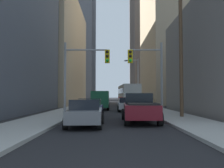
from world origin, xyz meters
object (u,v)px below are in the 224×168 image
Objects in this scene: pickup_truck_maroon at (139,108)px; traffic_signal_near_left at (84,67)px; cargo_van_green at (100,99)px; traffic_signal_near_right at (147,67)px; city_bus at (128,94)px; sedan_silver at (126,104)px; sedan_grey at (85,113)px; sedan_blue at (102,101)px; sedan_navy at (90,108)px.

traffic_signal_near_left reaches higher than pickup_truck_maroon.
traffic_signal_near_right is (4.23, -10.48, 2.71)m from cargo_van_green.
city_bus is 12.81m from sedan_silver.
cargo_van_green is at bearing -112.90° from city_bus.
traffic_signal_near_left is at bearing 97.23° from sedan_grey.
sedan_silver is at bearing 91.13° from pickup_truck_maroon.
pickup_truck_maroon is at bearing -92.03° from city_bus.
sedan_silver is (3.00, -3.13, -0.52)m from cargo_van_green.
traffic_signal_near_left is (-0.54, -24.78, 3.26)m from sedan_blue.
cargo_van_green is 1.24× the size of sedan_navy.
city_bus is 20.74m from traffic_signal_near_left.
sedan_blue is (-3.25, 17.43, 0.00)m from sedan_silver.
traffic_signal_near_left is at bearing 139.49° from pickup_truck_maroon.
traffic_signal_near_left and traffic_signal_near_right have the same top height.
traffic_signal_near_right is at bearing 52.25° from sedan_grey.
pickup_truck_maroon is 10.77m from sedan_silver.
pickup_truck_maroon is 1.30× the size of sedan_navy.
sedan_navy is 5.55m from traffic_signal_near_right.
pickup_truck_maroon is at bearing -88.87° from sedan_silver.
sedan_silver is at bearing -79.43° from sedan_blue.
city_bus reaches higher than sedan_blue.
sedan_blue is (-0.01, 25.43, 0.00)m from sedan_navy.
city_bus is 25.99m from sedan_grey.
pickup_truck_maroon is 0.91× the size of traffic_signal_near_left.
sedan_grey is at bearing -146.83° from pickup_truck_maroon.
traffic_signal_near_right is at bearing -80.48° from sedan_silver.
pickup_truck_maroon is 6.11m from traffic_signal_near_left.
pickup_truck_maroon is 0.91× the size of traffic_signal_near_right.
traffic_signal_near_right reaches higher than sedan_navy.
sedan_grey is at bearing -103.43° from sedan_silver.
sedan_grey is 13.28m from sedan_silver.
city_bus reaches higher than sedan_grey.
sedan_navy is 3.37m from traffic_signal_near_left.
traffic_signal_near_right is (1.23, -7.35, 3.22)m from sedan_silver.
traffic_signal_near_right is at bearing -89.47° from city_bus.
sedan_navy is 1.00× the size of sedan_silver.
sedan_blue is (-4.30, 4.72, -1.16)m from city_bus.
city_bus is at bearing -47.69° from sedan_blue.
traffic_signal_near_left is at bearing -94.33° from cargo_van_green.
sedan_grey is (-4.13, -25.63, -1.16)m from city_bus.
city_bus is 2.75× the size of sedan_navy.
city_bus reaches higher than sedan_silver.
traffic_signal_near_left is at bearing 179.99° from traffic_signal_near_right.
sedan_silver is 1.00× the size of sedan_blue.
city_bus is 2.12× the size of pickup_truck_maroon.
sedan_silver is at bearing -46.25° from cargo_van_green.
cargo_van_green is at bearing 88.74° from sedan_navy.
cargo_van_green is 11.62m from traffic_signal_near_right.
city_bus is 20.16m from traffic_signal_near_right.
sedan_navy is (-4.29, -20.71, -1.16)m from city_bus.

